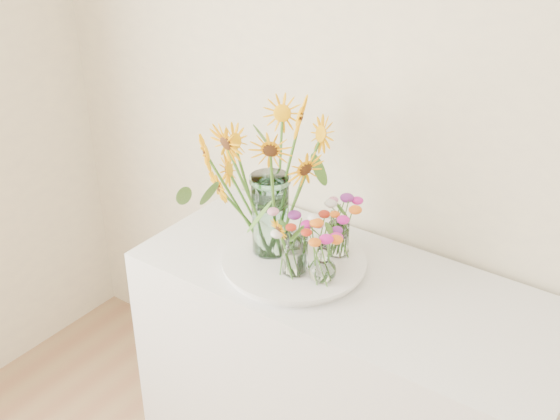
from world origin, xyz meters
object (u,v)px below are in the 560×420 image
object	(u,v)px
mason_jar	(270,215)
counter	(344,389)
tray	(294,264)
small_vase_c	(338,239)
small_vase_b	(323,263)
small_vase_a	(295,254)

from	to	relation	value
mason_jar	counter	bearing A→B (deg)	7.34
tray	small_vase_c	bearing A→B (deg)	49.01
small_vase_b	counter	bearing A→B (deg)	54.45
counter	small_vase_b	xyz separation A→B (m)	(-0.06, -0.08, 0.54)
counter	mason_jar	bearing A→B (deg)	-172.66
mason_jar	small_vase_b	size ratio (longest dim) A/B	2.23
counter	tray	bearing A→B (deg)	-169.28
tray	counter	bearing A→B (deg)	10.72
tray	mason_jar	bearing A→B (deg)	-179.67
mason_jar	tray	bearing A→B (deg)	0.33
counter	small_vase_c	world-z (taller)	small_vase_c
tray	small_vase_a	bearing A→B (deg)	-54.26
small_vase_a	small_vase_c	distance (m)	0.18
small_vase_b	small_vase_c	world-z (taller)	small_vase_b
counter	small_vase_b	world-z (taller)	small_vase_b
small_vase_a	small_vase_b	xyz separation A→B (m)	(0.09, 0.01, -0.01)
mason_jar	small_vase_c	world-z (taller)	mason_jar
mason_jar	small_vase_a	xyz separation A→B (m)	(0.14, -0.06, -0.07)
tray	small_vase_b	world-z (taller)	small_vase_b
counter	mason_jar	world-z (taller)	mason_jar
small_vase_a	small_vase_b	size ratio (longest dim) A/B	1.10
mason_jar	small_vase_a	size ratio (longest dim) A/B	2.03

